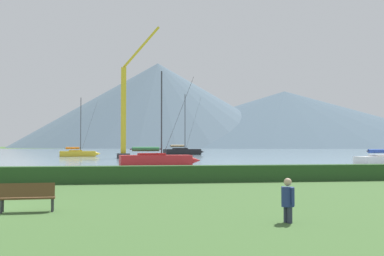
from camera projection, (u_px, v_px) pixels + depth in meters
harbor_water at (90, 152)px, 152.47m from camera, size 320.00×246.00×0.00m
hedge_line at (11, 176)px, 28.21m from camera, size 80.00×1.20×0.97m
sailboat_slip_0 at (78, 153)px, 93.04m from camera, size 7.44×2.78×10.73m
sailboat_slip_1 at (157, 159)px, 51.72m from camera, size 8.34×2.90×9.65m
sailboat_slip_2 at (183, 151)px, 109.38m from camera, size 9.16×4.15×12.99m
park_bench_near_path at (27, 196)px, 16.62m from camera, size 1.76×0.57×0.95m
person_seated_viewer at (288, 198)px, 14.39m from camera, size 0.36×0.55×1.25m
dock_crane at (125, 116)px, 80.67m from camera, size 6.68×2.00×21.08m
distant_hill_west_ridge at (158, 105)px, 372.67m from camera, size 208.62×208.62×61.37m
distant_hill_central_peak at (285, 119)px, 395.92m from camera, size 282.01×282.01×43.34m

